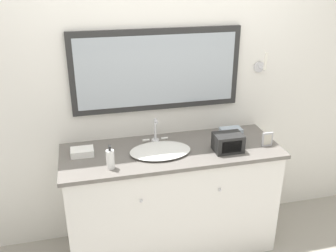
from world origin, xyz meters
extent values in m
cube|color=white|center=(0.00, 0.64, 1.27)|extent=(8.00, 0.06, 2.55)
cube|color=#282828|center=(-0.05, 0.60, 1.46)|extent=(1.33, 0.04, 0.64)
cube|color=#9EA8B2|center=(-0.05, 0.58, 1.46)|extent=(1.24, 0.01, 0.55)
cylinder|color=silver|center=(0.82, 0.60, 1.43)|extent=(0.09, 0.01, 0.09)
cylinder|color=silver|center=(0.82, 0.55, 1.43)|extent=(0.02, 0.10, 0.02)
cylinder|color=white|center=(0.82, 0.50, 1.50)|extent=(0.02, 0.02, 0.14)
cube|color=white|center=(0.00, 0.31, 0.44)|extent=(1.63, 0.57, 0.88)
cube|color=#66605B|center=(0.00, 0.31, 0.89)|extent=(1.68, 0.60, 0.03)
sphere|color=silver|center=(-0.29, 0.02, 0.69)|extent=(0.02, 0.02, 0.02)
sphere|color=silver|center=(0.29, 0.02, 0.69)|extent=(0.02, 0.02, 0.02)
ellipsoid|color=white|center=(-0.10, 0.28, 0.93)|extent=(0.46, 0.32, 0.03)
cylinder|color=silver|center=(-0.10, 0.46, 0.92)|extent=(0.06, 0.06, 0.03)
cylinder|color=silver|center=(-0.10, 0.46, 1.02)|extent=(0.02, 0.02, 0.17)
cylinder|color=silver|center=(-0.10, 0.43, 1.11)|extent=(0.02, 0.07, 0.02)
cylinder|color=white|center=(-0.17, 0.46, 0.94)|extent=(0.05, 0.02, 0.02)
cylinder|color=white|center=(-0.02, 0.46, 0.94)|extent=(0.05, 0.02, 0.02)
cylinder|color=white|center=(-0.48, 0.14, 0.98)|extent=(0.06, 0.06, 0.14)
cylinder|color=black|center=(-0.48, 0.14, 1.06)|extent=(0.02, 0.02, 0.04)
cube|color=black|center=(-0.48, 0.13, 1.08)|extent=(0.02, 0.03, 0.01)
cube|color=black|center=(0.41, 0.20, 0.98)|extent=(0.22, 0.16, 0.14)
cube|color=black|center=(0.41, 0.12, 0.98)|extent=(0.16, 0.01, 0.09)
cube|color=#B2B2B7|center=(0.74, 0.20, 0.97)|extent=(0.09, 0.01, 0.12)
cube|color=beige|center=(0.74, 0.19, 0.97)|extent=(0.06, 0.00, 0.08)
cube|color=#A8B7C6|center=(0.55, 0.48, 0.93)|extent=(0.18, 0.11, 0.05)
cube|color=white|center=(-0.67, 0.38, 0.93)|extent=(0.17, 0.12, 0.05)
camera|label=1|loc=(-0.63, -2.17, 2.22)|focal=40.00mm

